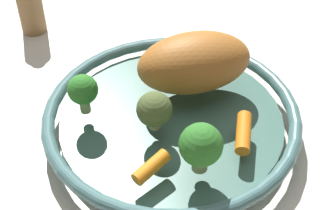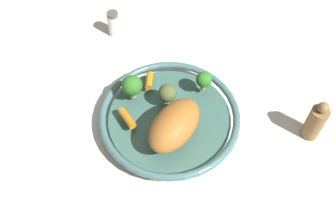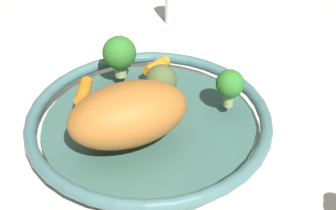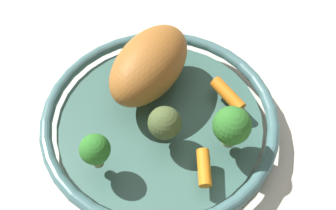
{
  "view_description": "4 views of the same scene",
  "coord_description": "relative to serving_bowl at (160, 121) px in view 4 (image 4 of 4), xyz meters",
  "views": [
    {
      "loc": [
        0.4,
        -0.31,
        0.52
      ],
      "look_at": [
        0.01,
        -0.01,
        0.07
      ],
      "focal_mm": 54.8,
      "sensor_mm": 36.0,
      "label": 1
    },
    {
      "loc": [
        -0.1,
        0.53,
        0.84
      ],
      "look_at": [
        0.01,
        -0.02,
        0.05
      ],
      "focal_mm": 41.46,
      "sensor_mm": 36.0,
      "label": 2
    },
    {
      "loc": [
        -0.41,
        0.38,
        0.47
      ],
      "look_at": [
        -0.02,
        -0.02,
        0.06
      ],
      "focal_mm": 52.65,
      "sensor_mm": 36.0,
      "label": 3
    },
    {
      "loc": [
        0.06,
        -0.34,
        0.53
      ],
      "look_at": [
        0.01,
        -0.01,
        0.08
      ],
      "focal_mm": 43.59,
      "sensor_mm": 36.0,
      "label": 4
    }
  ],
  "objects": [
    {
      "name": "broccoli_floret_large",
      "position": [
        -0.07,
        -0.09,
        0.06
      ],
      "size": [
        0.04,
        0.04,
        0.06
      ],
      "color": "#94AD66",
      "rests_on": "serving_bowl"
    },
    {
      "name": "baby_carrot_right",
      "position": [
        0.07,
        -0.09,
        0.03
      ],
      "size": [
        0.03,
        0.05,
        0.02
      ],
      "primitive_type": "cylinder",
      "rotation": [
        1.48,
        0.0,
        3.3
      ],
      "color": "orange",
      "rests_on": "serving_bowl"
    },
    {
      "name": "baby_carrot_left",
      "position": [
        0.1,
        0.04,
        0.03
      ],
      "size": [
        0.06,
        0.06,
        0.02
      ],
      "primitive_type": "cylinder",
      "rotation": [
        1.67,
        0.0,
        0.77
      ],
      "color": "orange",
      "rests_on": "serving_bowl"
    },
    {
      "name": "broccoli_floret_small",
      "position": [
        0.01,
        -0.04,
        0.05
      ],
      "size": [
        0.05,
        0.05,
        0.06
      ],
      "color": "tan",
      "rests_on": "serving_bowl"
    },
    {
      "name": "serving_bowl",
      "position": [
        0.0,
        0.0,
        0.0
      ],
      "size": [
        0.35,
        0.35,
        0.04
      ],
      "color": "#3D665B",
      "rests_on": "ground_plane"
    },
    {
      "name": "roast_chicken_piece",
      "position": [
        -0.02,
        0.06,
        0.06
      ],
      "size": [
        0.15,
        0.18,
        0.08
      ],
      "primitive_type": "ellipsoid",
      "rotation": [
        0.0,
        0.0,
        1.18
      ],
      "color": "#A96529",
      "rests_on": "serving_bowl"
    },
    {
      "name": "broccoli_floret_mid",
      "position": [
        0.1,
        -0.04,
        0.06
      ],
      "size": [
        0.05,
        0.05,
        0.07
      ],
      "color": "#95AB66",
      "rests_on": "serving_bowl"
    },
    {
      "name": "ground_plane",
      "position": [
        0.0,
        0.0,
        -0.02
      ],
      "size": [
        1.98,
        1.98,
        0.0
      ],
      "primitive_type": "plane",
      "color": "silver"
    }
  ]
}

